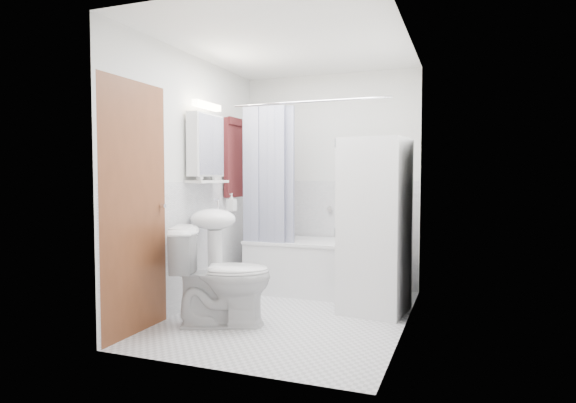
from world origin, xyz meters
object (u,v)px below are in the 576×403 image
(washer_dryer, at_px, (375,226))
(toilet, at_px, (222,277))
(sink, at_px, (214,235))
(bathtub, at_px, (317,264))

(washer_dryer, height_order, toilet, washer_dryer)
(washer_dryer, xyz_separation_m, toilet, (-1.13, -0.85, -0.39))
(washer_dryer, bearing_deg, sink, -155.99)
(sink, height_order, toilet, sink)
(sink, relative_size, washer_dryer, 0.65)
(washer_dryer, distance_m, toilet, 1.46)
(bathtub, height_order, washer_dryer, washer_dryer)
(bathtub, relative_size, toilet, 1.77)
(washer_dryer, bearing_deg, toilet, -136.13)
(sink, bearing_deg, toilet, -53.33)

